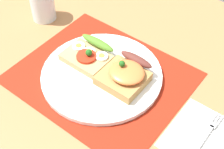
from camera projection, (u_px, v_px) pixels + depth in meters
The scene contains 8 objects.
ground_plane at pixel (102, 82), 77.35cm from camera, with size 120.00×90.00×3.20cm, color #A46D42.
placemat at pixel (102, 77), 76.06cm from camera, with size 37.86×31.76×0.30cm, color maroon.
plate at pixel (102, 75), 75.56cm from camera, with size 27.73×27.73×1.07cm, color white.
sandwich_egg_tomato at pixel (89, 55), 77.37cm from camera, with size 10.77×9.22×3.89cm.
sandwich_salmon at pixel (125, 74), 72.18cm from camera, with size 9.77×10.63×5.47cm.
napkin at pixel (203, 138), 64.81cm from camera, with size 13.39×14.55×0.60cm, color white.
fork at pixel (205, 136), 64.44cm from camera, with size 1.62×14.57×0.32cm.
drinking_glass at pixel (43, 5), 88.40cm from camera, with size 6.46×6.46×8.31cm, color silver.
Camera 1 is at (33.30, -39.16, 56.27)cm, focal length 52.87 mm.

